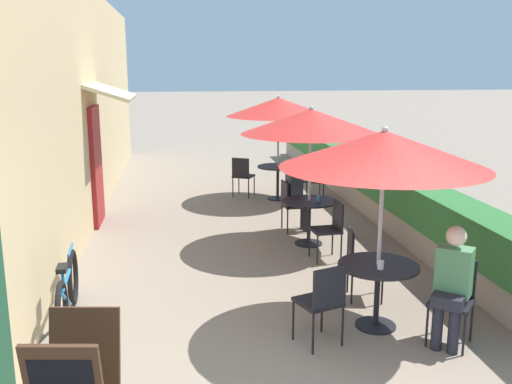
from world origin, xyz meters
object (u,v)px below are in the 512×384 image
Objects in this scene: patio_umbrella_mid at (311,122)px; patio_table_far at (278,174)px; patio_umbrella_near at (384,149)px; cafe_chair_mid_left at (291,202)px; coffee_cup_near at (381,265)px; seated_patron_near_back at (452,282)px; cafe_chair_mid_right at (331,225)px; patio_table_near at (378,279)px; patio_umbrella_far at (278,107)px; coffee_cup_far at (280,165)px; coffee_cup_mid at (319,199)px; cafe_chair_far_left at (242,174)px; cafe_chair_near_back at (453,294)px; seated_patron_mid_left at (297,192)px; cafe_chair_near_left at (359,258)px; cafe_chair_far_right at (314,177)px; patio_table_mid at (309,211)px; cafe_chair_near_right at (323,298)px; bicycle_leaning at (68,293)px.

patio_table_far is (0.06, 3.16, -1.41)m from patio_umbrella_mid.
patio_umbrella_near is 4.02m from cafe_chair_mid_left.
cafe_chair_mid_left is at bearing 92.53° from coffee_cup_near.
seated_patron_near_back reaches higher than cafe_chair_mid_right.
patio_umbrella_far is at bearing 89.96° from patio_table_near.
patio_table_near is at bearing -90.26° from coffee_cup_far.
coffee_cup_near is 1.00× the size of coffee_cup_mid.
cafe_chair_far_left is at bearing 102.74° from coffee_cup_mid.
coffee_cup_far is (0.03, 6.01, 0.21)m from patio_table_near.
cafe_chair_far_left is at bearing -39.63° from cafe_chair_near_back.
patio_umbrella_mid is 3.16m from patio_umbrella_far.
patio_umbrella_near is 6.15m from patio_umbrella_far.
cafe_chair_far_left is (-0.63, 2.68, -0.17)m from seated_patron_mid_left.
cafe_chair_far_right is (0.68, 5.09, 0.00)m from cafe_chair_near_left.
cafe_chair_far_left is at bearing 150.68° from coffee_cup_far.
patio_table_mid is at bearing -51.95° from cafe_chair_far_left.
cafe_chair_mid_right reaches higher than patio_table_mid.
cafe_chair_near_back is (0.65, -0.43, -1.43)m from patio_umbrella_near.
patio_umbrella_near is 24.33× the size of coffee_cup_far.
cafe_chair_near_left is (0.05, 0.78, -1.43)m from patio_umbrella_near.
cafe_chair_mid_right is at bearing 52.17° from cafe_chair_near_right.
cafe_chair_near_back reaches higher than patio_table_far.
patio_umbrella_mid is 2.52× the size of cafe_chair_far_right.
patio_umbrella_mid is 24.33× the size of coffee_cup_mid.
cafe_chair_near_right is at bearing -62.63° from cafe_chair_far_left.
coffee_cup_mid is 4.16m from bicycle_leaning.
cafe_chair_far_left reaches higher than coffee_cup_near.
bicycle_leaning is at bearing 79.75° from cafe_chair_far_right.
seated_patron_mid_left is 2.26m from cafe_chair_far_right.
patio_table_near is 3.30m from patio_umbrella_mid.
cafe_chair_mid_left and cafe_chair_far_right have the same top height.
patio_umbrella_near is at bearing 90.00° from patio_table_near.
seated_patron_near_back is at bearing -85.08° from patio_umbrella_far.
cafe_chair_near_back is 0.70× the size of seated_patron_near_back.
patio_umbrella_mid reaches higher than cafe_chair_mid_right.
cafe_chair_near_left is 1.00× the size of cafe_chair_far_right.
bicycle_leaning is (-3.30, 0.70, -0.41)m from coffee_cup_near.
cafe_chair_near_back is 9.67× the size of coffee_cup_mid.
patio_umbrella_near is 2.64m from cafe_chair_mid_right.
coffee_cup_far is at bearing 169.42° from cafe_chair_mid_left.
patio_table_far is 1.00× the size of cafe_chair_far_right.
cafe_chair_far_left is (-0.69, 6.57, -0.24)m from coffee_cup_near.
bicycle_leaning is at bearing 140.10° from cafe_chair_near_right.
cafe_chair_mid_right is (0.78, 2.57, 0.00)m from cafe_chair_near_right.
coffee_cup_near is at bearing -89.47° from patio_umbrella_mid.
cafe_chair_near_right is at bearing 104.27° from cafe_chair_far_right.
cafe_chair_near_right is 1.00× the size of cafe_chair_mid_left.
cafe_chair_mid_right reaches higher than bicycle_leaning.
seated_patron_mid_left is 1.44× the size of cafe_chair_mid_right.
coffee_cup_near is at bearing -56.81° from cafe_chair_far_left.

